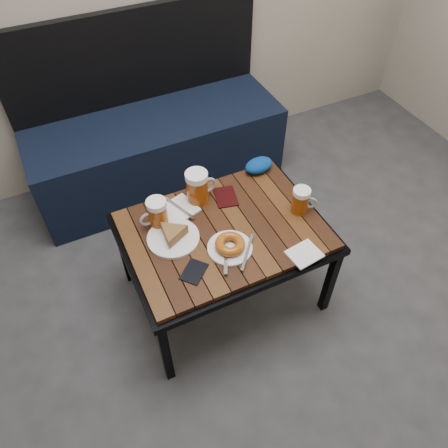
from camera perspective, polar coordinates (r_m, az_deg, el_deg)
name	(u,v)px	position (r m, az deg, el deg)	size (l,w,h in m)	color
bench	(156,143)	(2.58, -8.87, 10.38)	(1.40, 0.50, 0.95)	black
cafe_table	(224,235)	(1.84, 0.00, -1.51)	(0.84, 0.62, 0.47)	black
beer_mug_left	(157,213)	(1.79, -8.74, 1.38)	(0.12, 0.08, 0.13)	#8F3C0B
beer_mug_centre	(198,187)	(1.87, -3.45, 4.86)	(0.14, 0.10, 0.16)	#8F3C0B
beer_mug_right	(301,200)	(1.86, 10.03, 3.07)	(0.11, 0.10, 0.12)	#8F3C0B
plate_pie	(173,235)	(1.76, -6.68, -1.49)	(0.21, 0.21, 0.06)	white
plate_bagel	(230,246)	(1.72, 0.80, -2.88)	(0.21, 0.22, 0.05)	white
napkin_left	(179,209)	(1.88, -5.84, 1.98)	(0.17, 0.17, 0.01)	white
napkin_right	(304,254)	(1.74, 10.45, -3.88)	(0.14, 0.12, 0.01)	white
passport_navy	(194,272)	(1.67, -3.94, -6.23)	(0.08, 0.11, 0.01)	black
passport_burgundy	(226,197)	(1.93, 0.22, 3.58)	(0.09, 0.13, 0.01)	black
knit_pouch	(259,165)	(2.05, 4.56, 7.66)	(0.14, 0.09, 0.06)	#050C8E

